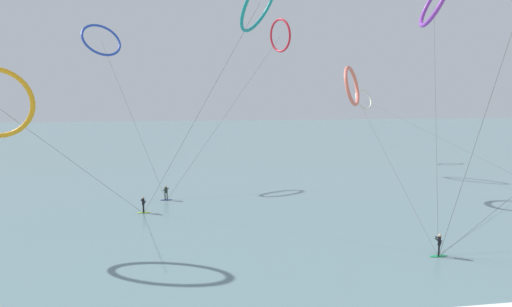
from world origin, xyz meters
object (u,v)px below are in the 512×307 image
surfer_lime (143,206)px  kite_violet (434,4)px  kite_coral (352,86)px  kite_ivory (364,99)px  kite_teal (260,1)px  kite_crimson (280,36)px  surfer_emerald (439,247)px  kite_cobalt (101,40)px  surfer_navy (166,194)px

surfer_lime → kite_violet: kite_violet is taller
surfer_lime → kite_coral: (24.17, 4.84, 12.31)m
kite_ivory → surfer_lime: bearing=-164.1°
kite_ivory → kite_violet: bearing=-126.2°
kite_ivory → kite_teal: kite_teal is taller
surfer_lime → kite_crimson: 37.04m
kite_teal → kite_violet: bearing=132.9°
surfer_emerald → surfer_lime: bearing=-86.2°
surfer_emerald → kite_teal: kite_teal is taller
surfer_lime → kite_ivory: kite_ivory is taller
surfer_lime → surfer_emerald: (22.68, -15.29, 0.00)m
kite_cobalt → kite_ivory: bearing=-18.9°
surfer_navy → kite_coral: 25.36m
kite_crimson → kite_coral: size_ratio=1.08×
kite_violet → kite_teal: size_ratio=1.09×
surfer_lime → kite_violet: bearing=89.9°
surfer_emerald → kite_crimson: kite_crimson is taller
kite_coral → kite_cobalt: 35.00m
surfer_emerald → kite_violet: 25.30m
surfer_lime → kite_violet: 36.15m
kite_violet → kite_ivory: kite_violet is taller
surfer_lime → kite_cobalt: (-7.01, 19.27, 18.97)m
surfer_lime → surfer_navy: size_ratio=1.00×
kite_cobalt → kite_teal: bearing=-89.7°
surfer_navy → kite_cobalt: 25.48m
kite_crimson → kite_coral: kite_crimson is taller
kite_coral → kite_ivory: kite_coral is taller
surfer_emerald → kite_coral: (1.49, 20.13, 12.31)m
kite_violet → surfer_navy: bearing=-92.0°
kite_crimson → kite_teal: size_ratio=1.13×
surfer_navy → kite_teal: bearing=-94.6°
kite_coral → kite_ivory: size_ratio=0.43×
kite_violet → surfer_emerald: bearing=-16.2°
surfer_lime → kite_cobalt: 27.94m
surfer_navy → surfer_lime: bearing=-150.2°
kite_violet → kite_ivory: size_ratio=0.45×
kite_crimson → kite_violet: bearing=177.5°
surfer_navy → kite_violet: 35.16m
surfer_emerald → kite_teal: 23.22m
kite_crimson → kite_violet: kite_crimson is taller
kite_crimson → kite_ivory: size_ratio=0.46×
surfer_emerald → kite_violet: size_ratio=0.07×
kite_cobalt → surfer_lime: bearing=-102.3°
kite_violet → kite_ivory: bearing=178.5°
kite_coral → surfer_navy: bearing=128.3°
surfer_lime → kite_crimson: kite_crimson is taller
surfer_emerald → kite_cobalt: 49.36m
surfer_emerald → kite_ivory: 48.72m
kite_violet → kite_cobalt: bearing=-108.1°
kite_crimson → kite_violet: size_ratio=1.03×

